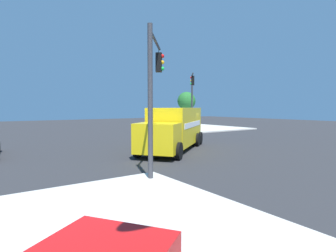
% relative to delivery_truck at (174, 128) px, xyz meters
% --- Properties ---
extents(ground_plane, '(100.00, 100.00, 0.00)m').
position_rel_delivery_truck_xyz_m(ground_plane, '(-1.74, -1.43, -1.52)').
color(ground_plane, '#2B2B2D').
extents(sidewalk_corner_near, '(11.30, 11.30, 0.14)m').
position_rel_delivery_truck_xyz_m(sidewalk_corner_near, '(-14.05, -13.74, -1.45)').
color(sidewalk_corner_near, beige).
rests_on(sidewalk_corner_near, ground).
extents(delivery_truck, '(8.07, 7.16, 2.91)m').
position_rel_delivery_truck_xyz_m(delivery_truck, '(0.00, 0.00, 0.00)').
color(delivery_truck, yellow).
rests_on(delivery_truck, ground).
extents(traffic_light_primary, '(2.36, 2.87, 6.02)m').
position_rel_delivery_truck_xyz_m(traffic_light_primary, '(4.89, 5.24, 2.54)').
color(traffic_light_primary, '#38383D').
rests_on(traffic_light_primary, sidewalk_corner_far).
extents(traffic_light_secondary, '(2.46, 3.04, 6.49)m').
position_rel_delivery_truck_xyz_m(traffic_light_secondary, '(-8.47, -8.20, 2.84)').
color(traffic_light_secondary, '#38383D').
rests_on(traffic_light_secondary, sidewalk_corner_near).
extents(pedestrian_near_corner, '(0.30, 0.52, 1.70)m').
position_rel_delivery_truck_xyz_m(pedestrian_near_corner, '(-11.16, -16.94, -0.41)').
color(pedestrian_near_corner, black).
rests_on(pedestrian_near_corner, sidewalk_corner_near).
extents(pedestrian_crossing, '(0.49, 0.34, 1.69)m').
position_rel_delivery_truck_xyz_m(pedestrian_crossing, '(-15.89, -16.71, -0.41)').
color(pedestrian_crossing, black).
rests_on(pedestrian_crossing, sidewalk_corner_near).
extents(picket_fence_run, '(5.86, 0.05, 0.95)m').
position_rel_delivery_truck_xyz_m(picket_fence_run, '(-14.05, -19.15, -0.90)').
color(picket_fence_run, silver).
rests_on(picket_fence_run, sidewalk_corner_near).
extents(shade_tree_near, '(2.80, 2.80, 5.18)m').
position_rel_delivery_truck_xyz_m(shade_tree_near, '(-15.44, -17.91, 2.37)').
color(shade_tree_near, brown).
rests_on(shade_tree_near, sidewalk_corner_near).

